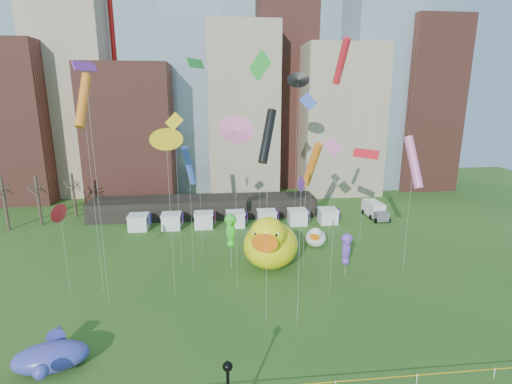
{
  "coord_description": "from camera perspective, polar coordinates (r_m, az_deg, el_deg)",
  "views": [
    {
      "loc": [
        -2.0,
        -22.09,
        20.26
      ],
      "look_at": [
        1.51,
        10.46,
        12.0
      ],
      "focal_mm": 27.0,
      "sensor_mm": 36.0,
      "label": 1
    }
  ],
  "objects": [
    {
      "name": "kite_0",
      "position": [
        36.66,
        12.55,
        18.33
      ],
      "size": [
        1.04,
        2.4,
        25.14
      ],
      "color": "silver",
      "rests_on": "ground"
    },
    {
      "name": "vendor_tents",
      "position": [
        61.24,
        -3.04,
        -4.09
      ],
      "size": [
        33.24,
        2.8,
        2.4
      ],
      "color": "white",
      "rests_on": "ground"
    },
    {
      "name": "kite_1",
      "position": [
        37.12,
        -3.14,
        9.11
      ],
      "size": [
        2.37,
        1.71,
        18.33
      ],
      "color": "silver",
      "rests_on": "ground"
    },
    {
      "name": "kite_11",
      "position": [
        48.34,
        -8.95,
        18.13
      ],
      "size": [
        2.01,
        3.3,
        24.43
      ],
      "color": "silver",
      "rests_on": "ground"
    },
    {
      "name": "box_truck",
      "position": [
        68.46,
        17.16,
        -2.53
      ],
      "size": [
        2.73,
        6.23,
        2.6
      ],
      "rotation": [
        0.0,
        0.0,
        0.04
      ],
      "color": "white",
      "rests_on": "ground"
    },
    {
      "name": "kite_8",
      "position": [
        43.34,
        -27.02,
        -2.83
      ],
      "size": [
        0.6,
        1.82,
        9.67
      ],
      "color": "silver",
      "rests_on": "ground"
    },
    {
      "name": "kite_6",
      "position": [
        54.94,
        8.28,
        3.98
      ],
      "size": [
        2.48,
        4.05,
        14.01
      ],
      "color": "silver",
      "rests_on": "ground"
    },
    {
      "name": "kite_15",
      "position": [
        37.43,
        -24.03,
        16.23
      ],
      "size": [
        1.47,
        2.42,
        23.03
      ],
      "color": "silver",
      "rests_on": "ground"
    },
    {
      "name": "kite_16",
      "position": [
        54.17,
        15.95,
        5.44
      ],
      "size": [
        2.65,
        3.45,
        13.18
      ],
      "color": "silver",
      "rests_on": "ground"
    },
    {
      "name": "kite_13",
      "position": [
        42.86,
        -9.87,
        3.84
      ],
      "size": [
        1.64,
        2.77,
        15.01
      ],
      "color": "silver",
      "rests_on": "ground"
    },
    {
      "name": "kite_2",
      "position": [
        31.82,
        1.69,
        8.23
      ],
      "size": [
        1.98,
        2.62,
        19.2
      ],
      "color": "silver",
      "rests_on": "ground"
    },
    {
      "name": "kite_17",
      "position": [
        52.65,
        11.38,
        6.36
      ],
      "size": [
        2.7,
        0.68,
        14.96
      ],
      "color": "silver",
      "rests_on": "ground"
    },
    {
      "name": "skyline",
      "position": [
        83.26,
        -3.35,
        14.95
      ],
      "size": [
        101.0,
        23.0,
        68.0
      ],
      "color": "brown",
      "rests_on": "ground"
    },
    {
      "name": "kite_14",
      "position": [
        40.64,
        -24.24,
        12.24
      ],
      "size": [
        1.51,
        3.15,
        22.34
      ],
      "color": "silver",
      "rests_on": "ground"
    },
    {
      "name": "small_duck",
      "position": [
        53.63,
        8.85,
        -6.63
      ],
      "size": [
        3.81,
        4.27,
        2.99
      ],
      "rotation": [
        0.0,
        0.0,
        -0.36
      ],
      "color": "white",
      "rests_on": "ground"
    },
    {
      "name": "kite_4",
      "position": [
        45.11,
        -11.98,
        9.51
      ],
      "size": [
        2.12,
        0.17,
        18.45
      ],
      "color": "silver",
      "rests_on": "ground"
    },
    {
      "name": "kite_12",
      "position": [
        37.68,
        -13.15,
        7.57
      ],
      "size": [
        2.11,
        0.73,
        17.26
      ],
      "color": "silver",
      "rests_on": "ground"
    },
    {
      "name": "bare_trees",
      "position": [
        70.57,
        -29.49,
        -1.02
      ],
      "size": [
        8.44,
        6.44,
        8.5
      ],
      "color": "#382B21",
      "rests_on": "ground"
    },
    {
      "name": "kite_9",
      "position": [
        45.29,
        22.3,
        4.09
      ],
      "size": [
        1.6,
        3.45,
        16.0
      ],
      "color": "silver",
      "rests_on": "ground"
    },
    {
      "name": "big_duck",
      "position": [
        46.21,
        2.09,
        -7.52
      ],
      "size": [
        8.52,
        9.85,
        6.96
      ],
      "rotation": [
        0.0,
        0.0,
        -0.29
      ],
      "color": "#FFED0D",
      "rests_on": "ground"
    },
    {
      "name": "pavilion",
      "position": [
        66.78,
        -7.64,
        -2.19
      ],
      "size": [
        38.0,
        6.0,
        3.2
      ],
      "primitive_type": "cube",
      "color": "black",
      "rests_on": "ground"
    },
    {
      "name": "kite_3",
      "position": [
        46.72,
        0.59,
        17.79
      ],
      "size": [
        2.28,
        2.85,
        25.38
      ],
      "color": "silver",
      "rests_on": "ground"
    },
    {
      "name": "kite_7",
      "position": [
        31.83,
        6.68,
        0.24
      ],
      "size": [
        0.98,
        1.26,
        14.01
      ],
      "color": "silver",
      "rests_on": "ground"
    },
    {
      "name": "kite_5",
      "position": [
        42.81,
        7.72,
        12.11
      ],
      "size": [
        1.98,
        0.27,
        20.59
      ],
      "color": "silver",
      "rests_on": "ground"
    },
    {
      "name": "whale_inflatable",
      "position": [
        35.33,
        -28.06,
        -20.53
      ],
      "size": [
        5.91,
        7.07,
        2.42
      ],
      "rotation": [
        0.0,
        0.0,
        0.18
      ],
      "color": "#503BA3",
      "rests_on": "ground"
    },
    {
      "name": "seahorse_purple",
      "position": [
        45.57,
        13.27,
        -7.87
      ],
      "size": [
        1.64,
        1.86,
        5.06
      ],
      "rotation": [
        0.0,
        0.0,
        -0.32
      ],
      "color": "silver",
      "rests_on": "ground"
    },
    {
      "name": "seahorse_green",
      "position": [
        45.44,
        -3.77,
        -5.31
      ],
      "size": [
        1.58,
        1.89,
        6.88
      ],
      "rotation": [
        0.0,
        0.0,
        -0.13
      ],
      "color": "silver",
      "rests_on": "ground"
    },
    {
      "name": "kite_10",
      "position": [
        57.4,
        6.23,
        16.16
      ],
      "size": [
        2.13,
        1.11,
        23.49
      ],
      "color": "silver",
      "rests_on": "ground"
    }
  ]
}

